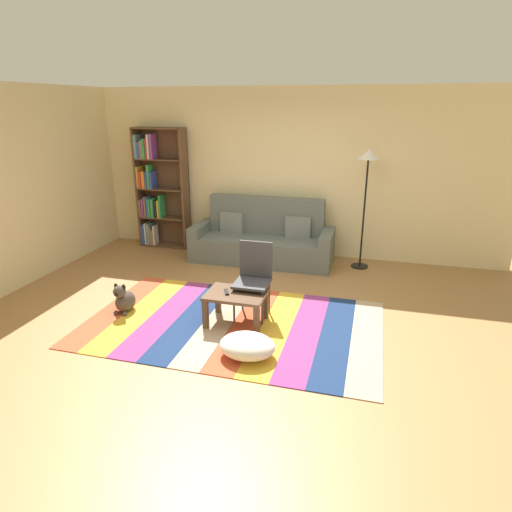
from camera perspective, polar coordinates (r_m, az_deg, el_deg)
ground_plane at (r=5.32m, az=-0.52°, el=-7.93°), size 14.00×14.00×0.00m
back_wall at (r=7.30m, az=4.97°, el=10.66°), size 6.80×0.10×2.70m
left_wall at (r=7.16m, az=-26.25°, el=8.61°), size 0.10×5.50×2.70m
rug at (r=5.16m, az=-3.03°, el=-8.80°), size 3.38×2.06×0.01m
couch at (r=7.10m, az=0.89°, el=2.09°), size 2.26×0.80×1.00m
bookshelf at (r=7.91m, az=-12.84°, el=8.47°), size 0.90×0.28×2.06m
coffee_table at (r=5.04m, az=-2.61°, el=-5.58°), size 0.68×0.50×0.38m
pouf at (r=4.49m, az=-1.15°, el=-11.63°), size 0.57×0.46×0.23m
dog at (r=5.61m, az=-16.79°, el=-5.48°), size 0.22×0.35×0.40m
standing_lamp at (r=6.72m, az=14.33°, el=10.79°), size 0.32×0.32×1.81m
tv_remote at (r=5.02m, az=-3.86°, el=-4.69°), size 0.10×0.15×0.02m
folding_chair at (r=5.18m, az=-0.28°, el=-2.24°), size 0.40×0.40×0.90m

